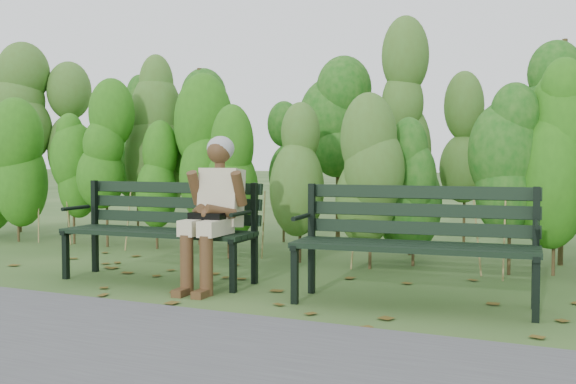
% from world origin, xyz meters
% --- Properties ---
extents(ground, '(80.00, 80.00, 0.00)m').
position_xyz_m(ground, '(0.00, 0.00, 0.00)').
color(ground, '#27481A').
extents(footpath, '(60.00, 2.50, 0.01)m').
position_xyz_m(footpath, '(0.00, -2.20, 0.01)').
color(footpath, '#474749').
rests_on(footpath, ground).
extents(hedge_band, '(11.04, 1.67, 2.42)m').
position_xyz_m(hedge_band, '(0.00, 1.86, 1.26)').
color(hedge_band, '#47381E').
rests_on(hedge_band, ground).
extents(leaf_litter, '(5.79, 2.17, 0.01)m').
position_xyz_m(leaf_litter, '(0.14, -0.18, 0.00)').
color(leaf_litter, brown).
rests_on(leaf_litter, ground).
extents(bench_left, '(1.69, 0.64, 0.83)m').
position_xyz_m(bench_left, '(-0.98, -0.06, 0.49)').
color(bench_left, black).
rests_on(bench_left, ground).
extents(bench_right, '(1.73, 0.70, 0.84)m').
position_xyz_m(bench_right, '(1.20, -0.10, 0.50)').
color(bench_right, black).
rests_on(bench_right, ground).
extents(seated_woman, '(0.49, 0.71, 1.21)m').
position_xyz_m(seated_woman, '(-0.40, -0.19, 0.68)').
color(seated_woman, beige).
rests_on(seated_woman, ground).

